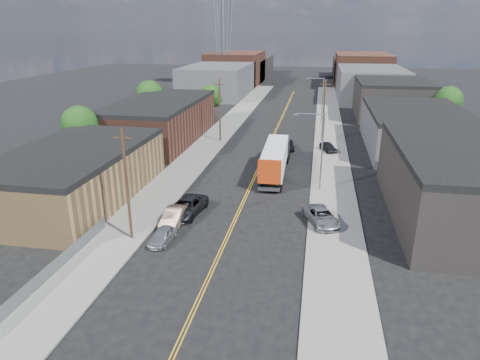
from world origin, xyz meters
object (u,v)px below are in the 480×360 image
at_px(semi_truck, 276,156).
at_px(car_right_lot_a, 321,216).
at_px(car_left_b, 174,217).
at_px(car_left_a, 163,235).
at_px(car_ahead_truck, 286,145).
at_px(car_left_c, 187,207).
at_px(car_right_lot_c, 328,147).

distance_m(semi_truck, car_right_lot_a, 15.70).
relative_size(car_left_b, car_right_lot_a, 0.92).
relative_size(semi_truck, car_right_lot_a, 2.97).
bearing_deg(car_left_b, car_left_a, -88.37).
distance_m(car_left_b, car_ahead_truck, 29.67).
xyz_separation_m(car_left_a, car_left_b, (-0.23, 3.53, 0.13)).
bearing_deg(car_ahead_truck, car_left_a, -111.89).
bearing_deg(semi_truck, car_left_b, -116.39).
bearing_deg(car_right_lot_a, car_left_b, 168.42).
bearing_deg(car_left_b, car_left_c, 76.53).
height_order(car_right_lot_a, car_right_lot_c, car_right_lot_a).
relative_size(car_left_c, car_ahead_truck, 1.18).
bearing_deg(car_left_c, car_right_lot_c, 68.36).
bearing_deg(car_right_lot_c, car_left_b, -140.32).
bearing_deg(car_ahead_truck, car_right_lot_a, -86.01).
height_order(car_left_b, car_left_c, car_left_c).
xyz_separation_m(car_left_b, car_right_lot_a, (13.70, 2.47, 0.08)).
xyz_separation_m(semi_truck, car_left_a, (-7.70, -20.54, -1.61)).
height_order(car_left_c, car_right_lot_a, car_left_c).
bearing_deg(car_ahead_truck, car_left_c, -114.44).
xyz_separation_m(semi_truck, car_ahead_truck, (0.40, 11.46, -1.57)).
xyz_separation_m(car_left_b, car_right_lot_c, (14.61, 28.03, 0.03)).
distance_m(semi_truck, car_left_a, 21.99).
relative_size(car_left_b, car_right_lot_c, 1.21).
relative_size(car_left_a, car_left_c, 0.65).
bearing_deg(car_left_c, car_ahead_truck, 80.52).
bearing_deg(car_left_a, car_right_lot_c, 70.75).
distance_m(car_left_c, car_right_lot_a, 13.20).
bearing_deg(car_left_b, semi_truck, 62.97).
bearing_deg(car_left_a, car_right_lot_a, 29.26).
bearing_deg(semi_truck, car_left_a, -111.96).
xyz_separation_m(semi_truck, car_left_b, (-7.92, -17.01, -1.48)).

